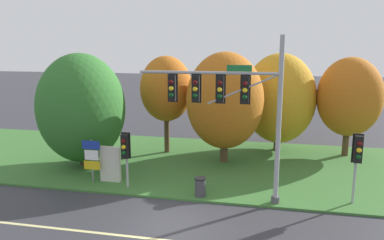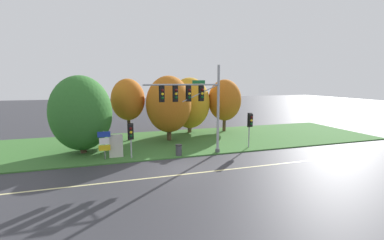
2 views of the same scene
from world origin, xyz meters
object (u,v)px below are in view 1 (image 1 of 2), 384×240
tree_left_of_mast (166,89)px  tree_tall_centre (349,97)px  pedestrian_signal_further_along (125,149)px  info_kiosk (110,164)px  pedestrian_signal_near_kerb (358,154)px  traffic_signal_mast (232,101)px  tree_behind_signpost (225,101)px  trash_bin (200,187)px  tree_nearest_road (81,108)px  route_sign_post (92,157)px  tree_mid_verge (279,99)px

tree_left_of_mast → tree_tall_centre: 11.85m
pedestrian_signal_further_along → info_kiosk: 1.77m
tree_tall_centre → pedestrian_signal_near_kerb: bearing=-97.5°
traffic_signal_mast → tree_tall_centre: bearing=52.8°
info_kiosk → pedestrian_signal_further_along: bearing=-32.0°
tree_left_of_mast → tree_behind_signpost: tree_behind_signpost is taller
pedestrian_signal_near_kerb → pedestrian_signal_further_along: 10.89m
tree_behind_signpost → trash_bin: size_ratio=7.29×
traffic_signal_mast → tree_tall_centre: 11.04m
tree_behind_signpost → info_kiosk: size_ratio=3.57×
pedestrian_signal_near_kerb → tree_behind_signpost: tree_behind_signpost is taller
pedestrian_signal_further_along → tree_nearest_road: 5.15m
route_sign_post → tree_left_of_mast: bearing=70.2°
tree_tall_centre → tree_mid_verge: bearing=173.3°
tree_nearest_road → tree_behind_signpost: tree_behind_signpost is taller
pedestrian_signal_near_kerb → info_kiosk: 12.16m
pedestrian_signal_near_kerb → trash_bin: 7.29m
route_sign_post → info_kiosk: bearing=21.5°
tree_nearest_road → traffic_signal_mast: bearing=-19.9°
tree_mid_verge → info_kiosk: 12.31m
traffic_signal_mast → tree_behind_signpost: (-1.01, 5.81, -0.86)m
route_sign_post → pedestrian_signal_further_along: bearing=-10.7°
info_kiosk → pedestrian_signal_near_kerb: bearing=-2.4°
tree_behind_signpost → info_kiosk: bearing=-138.9°
tree_nearest_road → info_kiosk: bearing=-40.0°
route_sign_post → tree_mid_verge: 13.08m
traffic_signal_mast → trash_bin: traffic_signal_mast is taller
traffic_signal_mast → tree_nearest_road: traffic_signal_mast is taller
pedestrian_signal_near_kerb → tree_tall_centre: bearing=82.5°
tree_mid_verge → tree_tall_centre: bearing=-6.7°
tree_mid_verge → tree_left_of_mast: bearing=-163.3°
pedestrian_signal_further_along → tree_behind_signpost: bearing=52.1°
route_sign_post → trash_bin: (5.93, -0.66, -0.94)m
pedestrian_signal_near_kerb → tree_nearest_road: size_ratio=0.49×
tree_left_of_mast → tree_mid_verge: bearing=16.7°
pedestrian_signal_further_along → tree_behind_signpost: tree_behind_signpost is taller
pedestrian_signal_near_kerb → trash_bin: size_ratio=3.53×
tree_mid_verge → trash_bin: bearing=-111.9°
pedestrian_signal_near_kerb → route_sign_post: size_ratio=1.42×
route_sign_post → tree_left_of_mast: (2.29, 6.37, 2.89)m
pedestrian_signal_near_kerb → info_kiosk: pedestrian_signal_near_kerb is taller
tree_behind_signpost → trash_bin: 6.68m
trash_bin → pedestrian_signal_near_kerb: bearing=4.2°
tree_behind_signpost → tree_tall_centre: 8.22m
tree_nearest_road → trash_bin: bearing=-23.0°
traffic_signal_mast → trash_bin: (-1.42, 0.04, -4.20)m
route_sign_post → pedestrian_signal_near_kerb: bearing=-0.7°
pedestrian_signal_further_along → trash_bin: 4.19m
tree_behind_signpost → info_kiosk: 7.80m
route_sign_post → tree_tall_centre: bearing=29.9°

